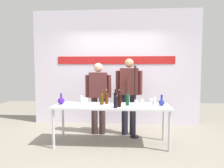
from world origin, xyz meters
TOP-DOWN VIEW (x-y plane):
  - ground_plane at (0.00, 0.00)m, footprint 10.00×10.00m
  - back_wall at (0.00, 1.52)m, footprint 4.38×0.11m
  - display_table at (0.00, 0.00)m, footprint 2.24×0.69m
  - decanter_blue_left at (-1.00, 0.02)m, footprint 0.13×0.13m
  - decanter_blue_right at (0.96, 0.02)m, footprint 0.11×0.11m
  - presenter_left at (-0.34, 0.63)m, footprint 0.59×0.22m
  - presenter_right at (0.34, 0.63)m, footprint 0.59×0.22m
  - wine_bottle_0 at (0.16, 0.22)m, footprint 0.07×0.07m
  - wine_bottle_1 at (-0.20, 0.06)m, footprint 0.08×0.08m
  - wine_bottle_2 at (0.09, -0.27)m, footprint 0.07×0.07m
  - wine_bottle_3 at (0.06, 0.19)m, footprint 0.07×0.07m
  - wine_bottle_4 at (-0.11, 0.16)m, footprint 0.07×0.07m
  - wine_bottle_5 at (0.31, -0.00)m, footprint 0.07×0.07m
  - wine_bottle_6 at (0.16, -0.17)m, footprint 0.07×0.07m
  - wine_glass_left_0 at (-0.55, -0.21)m, footprint 0.06×0.06m
  - wine_glass_left_1 at (-0.65, 0.24)m, footprint 0.06×0.06m
  - wine_glass_left_2 at (-0.55, 0.06)m, footprint 0.07×0.07m
  - wine_glass_left_3 at (-0.49, -0.02)m, footprint 0.07×0.07m
  - wine_glass_right_0 at (0.84, 0.09)m, footprint 0.06×0.06m
  - wine_glass_right_1 at (0.58, -0.11)m, footprint 0.07×0.07m
  - wine_glass_right_2 at (0.75, -0.09)m, footprint 0.07×0.07m
  - wine_glass_right_3 at (0.47, -0.14)m, footprint 0.07×0.07m
  - wine_glass_right_4 at (0.78, -0.25)m, footprint 0.06×0.06m
  - microphone_stand at (0.47, 0.45)m, footprint 0.20×0.20m

SIDE VIEW (x-z plane):
  - ground_plane at x=0.00m, z-range 0.00..0.00m
  - microphone_stand at x=0.47m, z-range -0.25..1.30m
  - display_table at x=0.00m, z-range 0.33..1.10m
  - decanter_blue_right at x=0.96m, z-range 0.74..0.95m
  - decanter_blue_left at x=-1.00m, z-range 0.74..0.96m
  - wine_glass_right_3 at x=0.47m, z-range 0.80..0.94m
  - wine_glass_left_2 at x=-0.55m, z-range 0.80..0.94m
  - wine_glass_right_1 at x=0.58m, z-range 0.80..0.94m
  - wine_glass_right_4 at x=0.78m, z-range 0.80..0.95m
  - wine_glass_left_3 at x=-0.49m, z-range 0.81..0.95m
  - wine_glass_left_0 at x=-0.55m, z-range 0.80..0.96m
  - wine_glass_left_1 at x=-0.65m, z-range 0.80..0.96m
  - wine_glass_right_0 at x=0.84m, z-range 0.81..0.96m
  - wine_glass_right_2 at x=0.75m, z-range 0.81..0.96m
  - wine_bottle_1 at x=-0.20m, z-range 0.75..1.05m
  - wine_bottle_0 at x=0.16m, z-range 0.75..1.05m
  - wine_bottle_4 at x=-0.11m, z-range 0.76..1.05m
  - wine_bottle_2 at x=0.09m, z-range 0.76..1.05m
  - wine_bottle_3 at x=0.06m, z-range 0.75..1.06m
  - wine_bottle_5 at x=0.31m, z-range 0.75..1.06m
  - presenter_left at x=-0.34m, z-range 0.11..1.72m
  - wine_bottle_6 at x=0.16m, z-range 0.75..1.08m
  - presenter_right at x=0.34m, z-range 0.12..1.82m
  - back_wall at x=0.00m, z-range 0.00..3.00m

